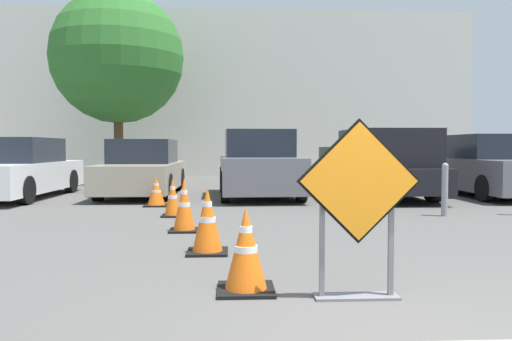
{
  "coord_description": "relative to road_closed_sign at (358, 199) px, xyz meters",
  "views": [
    {
      "loc": [
        -1.36,
        -2.6,
        1.23
      ],
      "look_at": [
        -0.63,
        12.43,
        0.52
      ],
      "focal_mm": 35.0,
      "sensor_mm": 36.0,
      "label": 1
    }
  ],
  "objects": [
    {
      "name": "road_closed_sign",
      "position": [
        0.0,
        0.0,
        0.0
      ],
      "size": [
        1.0,
        0.2,
        1.46
      ],
      "color": "black",
      "rests_on": "ground_plane"
    },
    {
      "name": "pickup_truck",
      "position": [
        2.57,
        8.18,
        -0.07
      ],
      "size": [
        2.12,
        5.26,
        1.63
      ],
      "rotation": [
        0.0,
        0.0,
        3.13
      ],
      "color": "black",
      "rests_on": "ground_plane"
    },
    {
      "name": "street_tree_behind_lot",
      "position": [
        -4.97,
        13.81,
        3.53
      ],
      "size": [
        4.58,
        4.58,
        6.65
      ],
      "color": "#513823",
      "rests_on": "ground_plane"
    },
    {
      "name": "parked_car_second",
      "position": [
        -3.26,
        8.93,
        -0.16
      ],
      "size": [
        1.77,
        4.43,
        1.42
      ],
      "rotation": [
        0.0,
        0.0,
        3.14
      ],
      "color": "#A39984",
      "rests_on": "ground_plane"
    },
    {
      "name": "parked_car_third",
      "position": [
        -0.34,
        8.33,
        -0.06
      ],
      "size": [
        1.99,
        4.07,
        1.65
      ],
      "rotation": [
        0.0,
        0.0,
        3.17
      ],
      "color": "slate",
      "rests_on": "ground_plane"
    },
    {
      "name": "parked_car_fourth",
      "position": [
        5.5,
        8.33,
        -0.11
      ],
      "size": [
        1.92,
        4.43,
        1.54
      ],
      "rotation": [
        0.0,
        0.0,
        3.15
      ],
      "color": "slate",
      "rests_on": "ground_plane"
    },
    {
      "name": "ground_plane",
      "position": [
        0.35,
        8.67,
        -0.81
      ],
      "size": [
        96.0,
        96.0,
        0.0
      ],
      "primitive_type": "plane",
      "color": "#565451"
    },
    {
      "name": "parked_car_nearest",
      "position": [
        -6.18,
        8.33,
        -0.15
      ],
      "size": [
        1.89,
        4.59,
        1.45
      ],
      "rotation": [
        0.0,
        0.0,
        3.12
      ],
      "color": "white",
      "rests_on": "ground_plane"
    },
    {
      "name": "traffic_cone_third",
      "position": [
        -1.7,
        3.34,
        -0.43
      ],
      "size": [
        0.43,
        0.43,
        0.78
      ],
      "color": "black",
      "rests_on": "ground_plane"
    },
    {
      "name": "traffic_cone_nearest",
      "position": [
        -0.89,
        0.27,
        -0.46
      ],
      "size": [
        0.48,
        0.48,
        0.72
      ],
      "color": "black",
      "rests_on": "ground_plane"
    },
    {
      "name": "traffic_cone_fifth",
      "position": [
        -2.58,
        6.49,
        -0.52
      ],
      "size": [
        0.49,
        0.49,
        0.61
      ],
      "color": "black",
      "rests_on": "ground_plane"
    },
    {
      "name": "bollard_nearest",
      "position": [
        2.77,
        4.73,
        -0.31
      ],
      "size": [
        0.12,
        0.12,
        0.95
      ],
      "color": "gray",
      "rests_on": "ground_plane"
    },
    {
      "name": "traffic_cone_fourth",
      "position": [
        -2.05,
        4.91,
        -0.48
      ],
      "size": [
        0.38,
        0.38,
        0.69
      ],
      "color": "black",
      "rests_on": "ground_plane"
    },
    {
      "name": "traffic_cone_second",
      "position": [
        -1.29,
        1.82,
        -0.43
      ],
      "size": [
        0.47,
        0.47,
        0.78
      ],
      "color": "black",
      "rests_on": "ground_plane"
    },
    {
      "name": "building_facade_backdrop",
      "position": [
        -2.31,
        19.73,
        2.7
      ],
      "size": [
        23.34,
        5.0,
        7.02
      ],
      "color": "beige",
      "rests_on": "ground_plane"
    }
  ]
}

